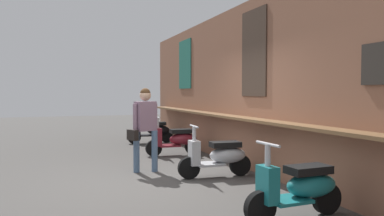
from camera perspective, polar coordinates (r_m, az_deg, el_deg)
ground_plane at (r=6.62m, az=-4.60°, el=-11.23°), size 39.08×39.08×0.00m
market_stall_facade at (r=7.24m, az=10.97°, el=3.42°), size 13.96×0.61×3.39m
scooter_black at (r=11.48m, az=-6.05°, el=-3.48°), size 0.49×1.40×0.97m
scooter_maroon at (r=9.22m, az=-2.37°, el=-4.91°), size 0.48×1.40×0.97m
scooter_silver at (r=6.88m, az=4.22°, el=-7.40°), size 0.49×1.40×0.97m
scooter_teal at (r=4.85m, az=16.39°, el=-11.65°), size 0.46×1.40×0.97m
shopper_with_handbag at (r=7.27m, az=-7.30°, el=-2.05°), size 0.45×0.64×1.65m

